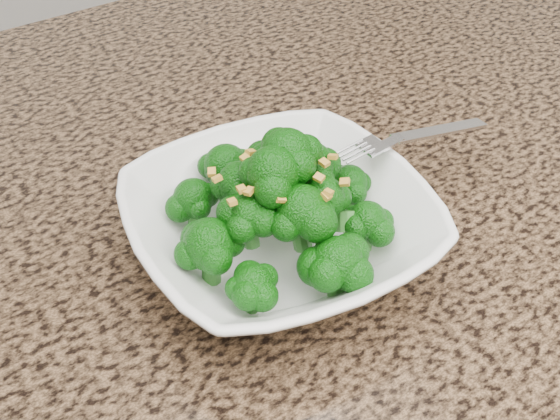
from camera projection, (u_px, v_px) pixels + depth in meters
granite_counter at (114, 301)px, 0.59m from camera, size 1.64×1.04×0.03m
bowl at (280, 227)px, 0.59m from camera, size 0.28×0.28×0.06m
broccoli_pile at (280, 162)px, 0.55m from camera, size 0.22×0.22×0.08m
garlic_topping at (280, 119)px, 0.52m from camera, size 0.13×0.13×0.01m
fork at (394, 141)px, 0.63m from camera, size 0.20×0.03×0.01m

